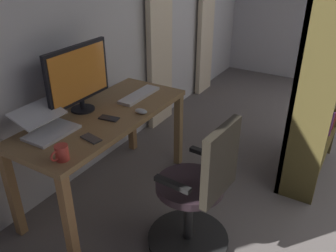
{
  "coord_description": "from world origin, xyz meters",
  "views": [
    {
      "loc": [
        2.61,
        -1.15,
        1.88
      ],
      "look_at": [
        0.89,
        -2.18,
        0.82
      ],
      "focal_mm": 38.0,
      "sensor_mm": 36.0,
      "label": 1
    }
  ],
  "objects_px": {
    "computer_keyboard": "(139,95)",
    "bookshelf": "(317,82)",
    "cell_phone_face_up": "(91,138)",
    "computer_mouse": "(141,111)",
    "cell_phone_by_monitor": "(109,118)",
    "desk": "(104,126)",
    "computer_monitor": "(79,76)",
    "mug_coffee": "(61,153)",
    "laptop": "(47,126)",
    "office_chair": "(198,195)"
  },
  "relations": [
    {
      "from": "laptop",
      "to": "computer_mouse",
      "type": "distance_m",
      "value": 0.68
    },
    {
      "from": "laptop",
      "to": "bookshelf",
      "type": "height_order",
      "value": "bookshelf"
    },
    {
      "from": "computer_keyboard",
      "to": "cell_phone_face_up",
      "type": "height_order",
      "value": "computer_keyboard"
    },
    {
      "from": "cell_phone_by_monitor",
      "to": "cell_phone_face_up",
      "type": "xyz_separation_m",
      "value": [
        0.29,
        0.09,
        0.0
      ]
    },
    {
      "from": "office_chair",
      "to": "computer_keyboard",
      "type": "distance_m",
      "value": 1.05
    },
    {
      "from": "cell_phone_face_up",
      "to": "desk",
      "type": "bearing_deg",
      "value": -142.11
    },
    {
      "from": "mug_coffee",
      "to": "computer_mouse",
      "type": "bearing_deg",
      "value": 177.08
    },
    {
      "from": "computer_keyboard",
      "to": "laptop",
      "type": "bearing_deg",
      "value": -12.07
    },
    {
      "from": "computer_mouse",
      "to": "bookshelf",
      "type": "xyz_separation_m",
      "value": [
        -1.02,
        1.04,
        0.1
      ]
    },
    {
      "from": "desk",
      "to": "bookshelf",
      "type": "height_order",
      "value": "bookshelf"
    },
    {
      "from": "desk",
      "to": "laptop",
      "type": "distance_m",
      "value": 0.46
    },
    {
      "from": "computer_keyboard",
      "to": "cell_phone_face_up",
      "type": "distance_m",
      "value": 0.75
    },
    {
      "from": "cell_phone_face_up",
      "to": "mug_coffee",
      "type": "relative_size",
      "value": 1.15
    },
    {
      "from": "computer_keyboard",
      "to": "mug_coffee",
      "type": "relative_size",
      "value": 3.42
    },
    {
      "from": "mug_coffee",
      "to": "bookshelf",
      "type": "distance_m",
      "value": 2.08
    },
    {
      "from": "cell_phone_by_monitor",
      "to": "cell_phone_face_up",
      "type": "bearing_deg",
      "value": 7.87
    },
    {
      "from": "computer_monitor",
      "to": "cell_phone_by_monitor",
      "type": "height_order",
      "value": "computer_monitor"
    },
    {
      "from": "computer_monitor",
      "to": "desk",
      "type": "bearing_deg",
      "value": 96.3
    },
    {
      "from": "laptop",
      "to": "cell_phone_by_monitor",
      "type": "relative_size",
      "value": 2.36
    },
    {
      "from": "office_chair",
      "to": "cell_phone_by_monitor",
      "type": "distance_m",
      "value": 0.85
    },
    {
      "from": "computer_monitor",
      "to": "mug_coffee",
      "type": "bearing_deg",
      "value": 33.29
    },
    {
      "from": "computer_keyboard",
      "to": "bookshelf",
      "type": "bearing_deg",
      "value": 121.76
    },
    {
      "from": "desk",
      "to": "mug_coffee",
      "type": "bearing_deg",
      "value": 18.16
    },
    {
      "from": "cell_phone_face_up",
      "to": "bookshelf",
      "type": "relative_size",
      "value": 0.09
    },
    {
      "from": "desk",
      "to": "cell_phone_face_up",
      "type": "height_order",
      "value": "cell_phone_face_up"
    },
    {
      "from": "computer_mouse",
      "to": "cell_phone_face_up",
      "type": "height_order",
      "value": "computer_mouse"
    },
    {
      "from": "desk",
      "to": "laptop",
      "type": "relative_size",
      "value": 4.26
    },
    {
      "from": "laptop",
      "to": "mug_coffee",
      "type": "bearing_deg",
      "value": 60.18
    },
    {
      "from": "computer_monitor",
      "to": "bookshelf",
      "type": "bearing_deg",
      "value": 129.34
    },
    {
      "from": "computer_keyboard",
      "to": "computer_monitor",
      "type": "bearing_deg",
      "value": -27.37
    },
    {
      "from": "cell_phone_by_monitor",
      "to": "cell_phone_face_up",
      "type": "height_order",
      "value": "same"
    },
    {
      "from": "office_chair",
      "to": "cell_phone_face_up",
      "type": "height_order",
      "value": "office_chair"
    },
    {
      "from": "office_chair",
      "to": "cell_phone_face_up",
      "type": "bearing_deg",
      "value": 107.89
    },
    {
      "from": "computer_monitor",
      "to": "cell_phone_by_monitor",
      "type": "distance_m",
      "value": 0.38
    },
    {
      "from": "cell_phone_face_up",
      "to": "bookshelf",
      "type": "height_order",
      "value": "bookshelf"
    },
    {
      "from": "computer_monitor",
      "to": "cell_phone_face_up",
      "type": "bearing_deg",
      "value": 49.45
    },
    {
      "from": "computer_monitor",
      "to": "mug_coffee",
      "type": "height_order",
      "value": "computer_monitor"
    },
    {
      "from": "computer_keyboard",
      "to": "bookshelf",
      "type": "distance_m",
      "value": 1.46
    },
    {
      "from": "computer_mouse",
      "to": "cell_phone_by_monitor",
      "type": "distance_m",
      "value": 0.24
    },
    {
      "from": "laptop",
      "to": "computer_mouse",
      "type": "relative_size",
      "value": 3.4
    },
    {
      "from": "computer_keyboard",
      "to": "mug_coffee",
      "type": "xyz_separation_m",
      "value": [
        1.01,
        0.16,
        0.04
      ]
    },
    {
      "from": "bookshelf",
      "to": "desk",
      "type": "bearing_deg",
      "value": -47.31
    },
    {
      "from": "computer_keyboard",
      "to": "cell_phone_face_up",
      "type": "bearing_deg",
      "value": 10.5
    },
    {
      "from": "laptop",
      "to": "desk",
      "type": "bearing_deg",
      "value": 161.69
    },
    {
      "from": "cell_phone_by_monitor",
      "to": "cell_phone_face_up",
      "type": "distance_m",
      "value": 0.3
    },
    {
      "from": "computer_keyboard",
      "to": "laptop",
      "type": "height_order",
      "value": "laptop"
    },
    {
      "from": "cell_phone_by_monitor",
      "to": "office_chair",
      "type": "bearing_deg",
      "value": 72.53
    },
    {
      "from": "cell_phone_face_up",
      "to": "bookshelf",
      "type": "bearing_deg",
      "value": 153.58
    },
    {
      "from": "office_chair",
      "to": "computer_mouse",
      "type": "height_order",
      "value": "office_chair"
    },
    {
      "from": "computer_keyboard",
      "to": "bookshelf",
      "type": "relative_size",
      "value": 0.26
    }
  ]
}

